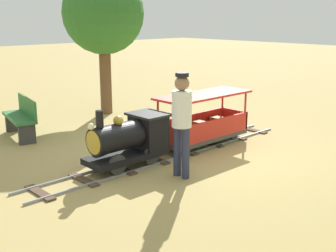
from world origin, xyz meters
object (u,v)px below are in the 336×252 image
object	(u,v)px
conductor_person	(182,117)
oak_tree_far	(103,14)
locomotive	(130,139)
passenger_car	(203,124)
park_bench	(22,117)

from	to	relation	value
conductor_person	oak_tree_far	distance (m)	5.08
locomotive	oak_tree_far	world-z (taller)	oak_tree_far
passenger_car	park_bench	xyz separation A→B (m)	(2.94, 2.26, -0.01)
park_bench	oak_tree_far	xyz separation A→B (m)	(0.68, -2.58, 2.04)
oak_tree_far	park_bench	bearing A→B (deg)	104.71
conductor_person	park_bench	bearing A→B (deg)	11.54
locomotive	passenger_car	world-z (taller)	locomotive
locomotive	park_bench	bearing A→B (deg)	9.46
locomotive	passenger_car	xyz separation A→B (m)	(0.00, -1.77, -0.06)
oak_tree_far	passenger_car	bearing A→B (deg)	174.98
locomotive	park_bench	size ratio (longest dim) A/B	1.07
conductor_person	park_bench	size ratio (longest dim) A/B	1.20
oak_tree_far	conductor_person	bearing A→B (deg)	158.30
locomotive	oak_tree_far	xyz separation A→B (m)	(3.62, -2.09, 1.97)
conductor_person	oak_tree_far	bearing A→B (deg)	-21.70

